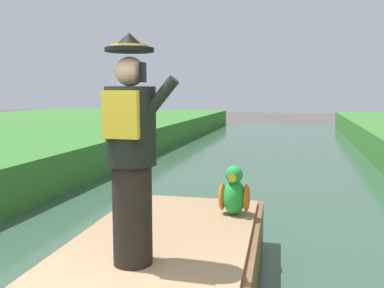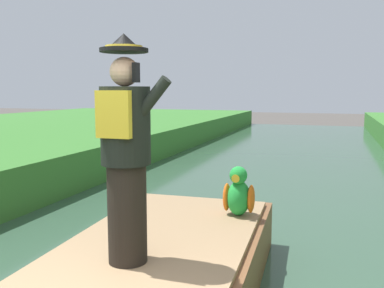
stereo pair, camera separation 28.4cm
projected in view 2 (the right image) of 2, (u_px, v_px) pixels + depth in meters
The scene contains 3 objects.
boat at pixel (149, 283), 3.77m from camera, with size 1.99×4.28×0.61m.
person_pirate at pixel (126, 151), 3.37m from camera, with size 0.61×0.42×1.85m.
parrot_plush at pixel (239, 194), 4.75m from camera, with size 0.36×0.35×0.57m.
Camera 2 is at (1.51, -1.65, 2.12)m, focal length 39.36 mm.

